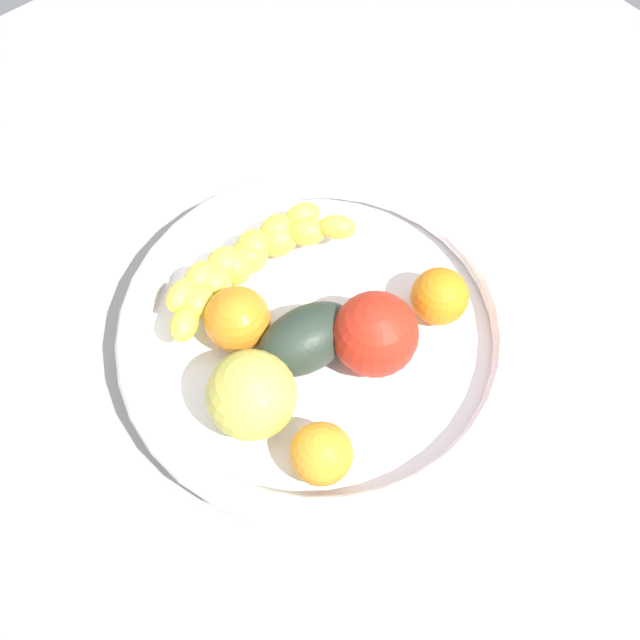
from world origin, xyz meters
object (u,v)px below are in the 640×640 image
(banana_draped_right, at_px, (237,265))
(orange_front, at_px, (321,454))
(apple_yellow, at_px, (251,395))
(orange_mid_left, at_px, (237,320))
(fruit_bowl, at_px, (320,334))
(tomato_red, at_px, (375,334))
(avocado_dark, at_px, (307,339))
(banana_draped_left, at_px, (254,254))
(orange_mid_right, at_px, (440,296))

(banana_draped_right, height_order, orange_front, orange_front)
(banana_draped_right, relative_size, apple_yellow, 2.57)
(orange_front, relative_size, orange_mid_left, 0.88)
(orange_front, bearing_deg, fruit_bowl, 140.32)
(tomato_red, bearing_deg, orange_mid_left, -139.35)
(tomato_red, distance_m, apple_yellow, 0.12)
(avocado_dark, relative_size, apple_yellow, 1.22)
(orange_mid_left, distance_m, avocado_dark, 0.06)
(banana_draped_left, height_order, avocado_dark, avocado_dark)
(banana_draped_right, bearing_deg, orange_mid_left, -36.62)
(tomato_red, bearing_deg, banana_draped_left, -170.11)
(orange_front, xyz_separation_m, orange_mid_right, (-0.05, 0.18, 0.00))
(apple_yellow, bearing_deg, avocado_dark, 102.62)
(banana_draped_left, xyz_separation_m, orange_mid_right, (0.14, 0.10, -0.00))
(fruit_bowl, xyz_separation_m, tomato_red, (0.04, 0.02, 0.03))
(banana_draped_right, relative_size, avocado_dark, 2.11)
(orange_front, distance_m, tomato_red, 0.11)
(tomato_red, bearing_deg, orange_mid_right, 86.97)
(orange_front, bearing_deg, orange_mid_right, 104.36)
(orange_mid_left, bearing_deg, avocado_dark, 32.98)
(banana_draped_left, bearing_deg, apple_yellow, -38.30)
(orange_front, height_order, orange_mid_left, orange_mid_left)
(banana_draped_right, distance_m, avocado_dark, 0.10)
(banana_draped_left, distance_m, orange_mid_right, 0.17)
(banana_draped_right, relative_size, tomato_red, 2.60)
(avocado_dark, xyz_separation_m, apple_yellow, (0.02, -0.07, 0.01))
(orange_mid_left, bearing_deg, orange_mid_right, 58.09)
(orange_front, relative_size, tomato_red, 0.69)
(fruit_bowl, xyz_separation_m, banana_draped_right, (-0.09, -0.02, 0.02))
(tomato_red, bearing_deg, orange_front, -64.22)
(orange_mid_right, bearing_deg, orange_mid_left, -121.91)
(banana_draped_right, relative_size, orange_mid_left, 3.30)
(orange_mid_left, relative_size, orange_mid_right, 1.12)
(apple_yellow, bearing_deg, tomato_red, 78.94)
(banana_draped_right, relative_size, orange_front, 3.75)
(orange_front, bearing_deg, orange_mid_left, 170.64)
(avocado_dark, bearing_deg, orange_mid_right, 70.32)
(avocado_dark, bearing_deg, orange_front, -33.25)
(fruit_bowl, height_order, banana_draped_right, banana_draped_right)
(orange_mid_left, distance_m, tomato_red, 0.12)
(avocado_dark, bearing_deg, orange_mid_left, -147.02)
(orange_mid_left, relative_size, tomato_red, 0.79)
(banana_draped_left, distance_m, banana_draped_right, 0.02)
(orange_mid_left, height_order, apple_yellow, apple_yellow)
(tomato_red, distance_m, avocado_dark, 0.06)
(banana_draped_right, height_order, orange_mid_left, orange_mid_left)
(banana_draped_right, bearing_deg, orange_mid_right, 39.37)
(fruit_bowl, distance_m, banana_draped_left, 0.10)
(avocado_dark, height_order, apple_yellow, apple_yellow)
(banana_draped_left, xyz_separation_m, orange_mid_left, (0.05, -0.05, 0.00))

